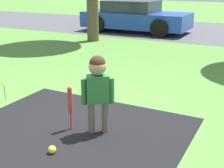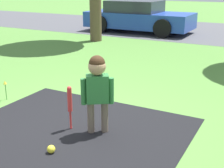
# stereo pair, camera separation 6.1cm
# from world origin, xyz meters

# --- Properties ---
(ground_plane) EXTENTS (60.00, 60.00, 0.00)m
(ground_plane) POSITION_xyz_m (0.00, 0.00, 0.00)
(ground_plane) COLOR #518438
(street_strip) EXTENTS (40.00, 6.00, 0.01)m
(street_strip) POSITION_xyz_m (0.00, 9.76, 0.00)
(street_strip) COLOR #4C4C51
(street_strip) RESTS_ON ground
(child) EXTENTS (0.37, 0.29, 1.06)m
(child) POSITION_xyz_m (0.39, -0.08, 0.69)
(child) COLOR #6B5B4C
(child) RESTS_ON ground
(baseball_bat) EXTENTS (0.06, 0.06, 0.62)m
(baseball_bat) POSITION_xyz_m (0.01, -0.18, 0.40)
(baseball_bat) COLOR red
(baseball_bat) RESTS_ON ground
(sports_ball) EXTENTS (0.10, 0.10, 0.10)m
(sports_ball) POSITION_xyz_m (0.18, -0.82, 0.05)
(sports_ball) COLOR yellow
(sports_ball) RESTS_ON ground
(parked_car) EXTENTS (4.21, 1.97, 1.23)m
(parked_car) POSITION_xyz_m (-2.72, 8.31, 0.60)
(parked_car) COLOR #2347AD
(parked_car) RESTS_ON ground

